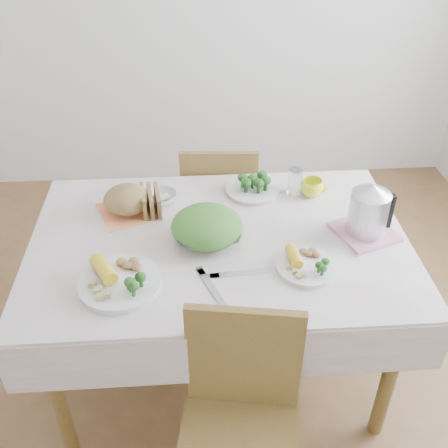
{
  "coord_description": "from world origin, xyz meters",
  "views": [
    {
      "loc": [
        -0.1,
        -1.65,
        2.03
      ],
      "look_at": [
        0.02,
        0.02,
        0.82
      ],
      "focal_mm": 42.0,
      "sensor_mm": 36.0,
      "label": 1
    }
  ],
  "objects": [
    {
      "name": "knife",
      "position": [
        0.06,
        -0.21,
        0.76
      ],
      "size": [
        0.22,
        0.04,
        0.0
      ],
      "primitive_type": "cube",
      "rotation": [
        0.0,
        0.0,
        1.65
      ],
      "color": "silver",
      "rests_on": "tablecloth"
    },
    {
      "name": "floor",
      "position": [
        0.0,
        0.0,
        0.0
      ],
      "size": [
        3.6,
        3.6,
        0.0
      ],
      "primitive_type": "plane",
      "color": "brown",
      "rests_on": "ground"
    },
    {
      "name": "fruit_bowl",
      "position": [
        -0.24,
        0.29,
        0.78
      ],
      "size": [
        0.14,
        0.14,
        0.04
      ],
      "primitive_type": "imported",
      "rotation": [
        0.0,
        0.0,
        -0.03
      ],
      "color": "white",
      "rests_on": "tablecloth"
    },
    {
      "name": "bread_loaf",
      "position": [
        -0.38,
        0.22,
        0.82
      ],
      "size": [
        0.25,
        0.24,
        0.12
      ],
      "primitive_type": "ellipsoid",
      "rotation": [
        0.0,
        0.0,
        -0.35
      ],
      "color": "olive",
      "rests_on": "napkin"
    },
    {
      "name": "pink_tray",
      "position": [
        0.58,
        -0.01,
        0.77
      ],
      "size": [
        0.28,
        0.28,
        0.02
      ],
      "primitive_type": "cube",
      "rotation": [
        0.0,
        0.0,
        0.36
      ],
      "color": "pink",
      "rests_on": "tablecloth"
    },
    {
      "name": "chair_far",
      "position": [
        0.04,
        0.7,
        0.46
      ],
      "size": [
        0.42,
        0.42,
        0.87
      ],
      "primitive_type": "cube",
      "rotation": [
        0.0,
        0.0,
        3.08
      ],
      "color": "brown",
      "rests_on": "floor"
    },
    {
      "name": "fork_left",
      "position": [
        -0.05,
        -0.28,
        0.76
      ],
      "size": [
        0.1,
        0.21,
        0.0
      ],
      "primitive_type": "cube",
      "rotation": [
        0.0,
        0.0,
        0.37
      ],
      "color": "silver",
      "rests_on": "tablecloth"
    },
    {
      "name": "salad_bowl",
      "position": [
        -0.05,
        0.0,
        0.79
      ],
      "size": [
        0.28,
        0.28,
        0.07
      ],
      "primitive_type": "imported",
      "rotation": [
        0.0,
        0.0,
        0.07
      ],
      "color": "white",
      "rests_on": "tablecloth"
    },
    {
      "name": "dining_table",
      "position": [
        0.0,
        0.0,
        0.38
      ],
      "size": [
        1.4,
        0.9,
        0.75
      ],
      "primitive_type": "cube",
      "color": "brown",
      "rests_on": "floor"
    },
    {
      "name": "broccoli_plate",
      "position": [
        0.17,
        0.34,
        0.77
      ],
      "size": [
        0.27,
        0.27,
        0.02
      ],
      "primitive_type": "cylinder",
      "rotation": [
        0.0,
        0.0,
        -0.1
      ],
      "color": "beige",
      "rests_on": "tablecloth"
    },
    {
      "name": "glass_tumbler",
      "position": [
        0.36,
        0.32,
        0.83
      ],
      "size": [
        0.08,
        0.08,
        0.12
      ],
      "primitive_type": "cylinder",
      "rotation": [
        0.0,
        0.0,
        -0.32
      ],
      "color": "white",
      "rests_on": "tablecloth"
    },
    {
      "name": "dinner_plate_right",
      "position": [
        0.31,
        -0.2,
        0.77
      ],
      "size": [
        0.28,
        0.28,
        0.02
      ],
      "primitive_type": "cylinder",
      "rotation": [
        0.0,
        0.0,
        -0.25
      ],
      "color": "white",
      "rests_on": "tablecloth"
    },
    {
      "name": "napkin",
      "position": [
        -0.38,
        0.22,
        0.76
      ],
      "size": [
        0.3,
        0.3,
        0.0
      ],
      "primitive_type": "cube",
      "rotation": [
        0.0,
        0.0,
        0.39
      ],
      "color": "#FD8E4D",
      "rests_on": "tablecloth"
    },
    {
      "name": "dinner_plate_left",
      "position": [
        -0.37,
        -0.25,
        0.77
      ],
      "size": [
        0.34,
        0.34,
        0.02
      ],
      "primitive_type": "cylinder",
      "rotation": [
        0.0,
        0.0,
        0.15
      ],
      "color": "white",
      "rests_on": "tablecloth"
    },
    {
      "name": "yellow_mug",
      "position": [
        0.43,
        0.29,
        0.8
      ],
      "size": [
        0.12,
        0.12,
        0.08
      ],
      "primitive_type": "imported",
      "rotation": [
        0.0,
        0.0,
        -0.2
      ],
      "color": "yellow",
      "rests_on": "tablecloth"
    },
    {
      "name": "chair_near",
      "position": [
        0.02,
        -0.7,
        0.47
      ],
      "size": [
        0.46,
        0.46,
        0.89
      ],
      "primitive_type": "cube",
      "rotation": [
        0.0,
        0.0,
        -0.16
      ],
      "color": "brown",
      "rests_on": "floor"
    },
    {
      "name": "tablecloth",
      "position": [
        0.0,
        0.0,
        0.76
      ],
      "size": [
        1.5,
        1.0,
        0.01
      ],
      "primitive_type": "cube",
      "color": "beige",
      "rests_on": "dining_table"
    },
    {
      "name": "electric_kettle",
      "position": [
        0.58,
        -0.01,
        0.88
      ],
      "size": [
        0.19,
        0.19,
        0.22
      ],
      "primitive_type": "cylinder",
      "rotation": [
        0.0,
        0.0,
        -0.29
      ],
      "color": "#B2B5BA",
      "rests_on": "pink_tray"
    }
  ]
}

